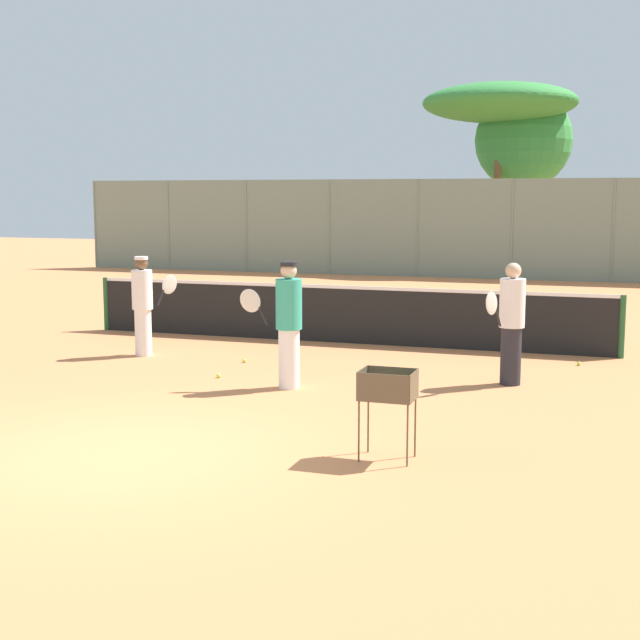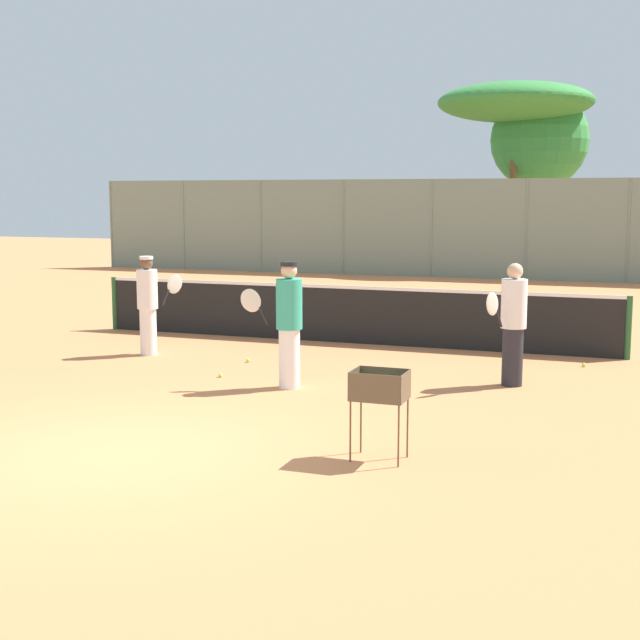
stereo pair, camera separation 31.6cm
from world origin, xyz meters
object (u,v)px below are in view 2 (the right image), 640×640
player_white_outfit (148,304)px  tennis_net (345,313)px  player_red_cap (289,323)px  ball_cart (380,393)px  player_yellow_shirt (513,323)px  parked_car (411,248)px

player_white_outfit → tennis_net: bearing=-18.2°
player_red_cap → ball_cart: size_ratio=1.91×
player_yellow_shirt → player_red_cap: bearing=-42.4°
player_yellow_shirt → tennis_net: bearing=-103.6°
tennis_net → player_red_cap: (0.48, -3.97, 0.38)m
player_white_outfit → ball_cart: bearing=-98.2°
player_yellow_shirt → parked_car: bearing=-137.1°
player_red_cap → parked_car: size_ratio=0.43×
player_yellow_shirt → parked_car: size_ratio=0.42×
player_white_outfit → ball_cart: size_ratio=1.80×
player_white_outfit → player_yellow_shirt: bearing=-62.0°
parked_car → player_red_cap: bearing=-80.1°
player_red_cap → player_white_outfit: bearing=-40.3°
player_red_cap → ball_cart: (2.19, -2.91, -0.22)m
ball_cart → parked_car: size_ratio=0.22×
ball_cart → parked_car: (-6.13, 25.34, -0.05)m
player_white_outfit → parked_car: (-0.68, 20.80, -0.22)m
tennis_net → player_yellow_shirt: 4.40m
player_red_cap → player_yellow_shirt: (2.96, 1.24, -0.02)m
player_yellow_shirt → player_white_outfit: bearing=-68.8°
tennis_net → ball_cart: (2.67, -6.88, 0.16)m
tennis_net → player_red_cap: 4.01m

